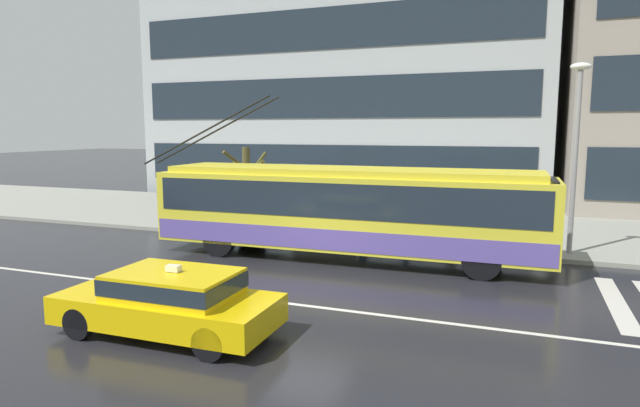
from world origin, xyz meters
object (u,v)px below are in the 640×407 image
(bus_shelter, at_px, (319,182))
(pedestrian_walking_past, at_px, (406,192))
(pedestrian_at_shelter, at_px, (364,191))
(street_tree_bare, at_px, (247,178))
(trolleybus, at_px, (347,209))
(pedestrian_approaching_curb, at_px, (453,210))
(street_lamp, at_px, (576,141))
(taxi_oncoming_near, at_px, (170,299))

(bus_shelter, distance_m, pedestrian_walking_past, 3.45)
(pedestrian_at_shelter, bearing_deg, street_tree_bare, 170.91)
(trolleybus, bearing_deg, bus_shelter, 121.98)
(bus_shelter, xyz_separation_m, street_tree_bare, (-3.91, 1.36, -0.11))
(bus_shelter, distance_m, pedestrian_approaching_curb, 5.12)
(pedestrian_walking_past, bearing_deg, trolleybus, -107.79)
(street_lamp, relative_size, street_tree_bare, 1.89)
(trolleybus, bearing_deg, street_lamp, 21.52)
(street_lamp, bearing_deg, taxi_oncoming_near, -128.62)
(bus_shelter, relative_size, pedestrian_approaching_curb, 2.41)
(trolleybus, distance_m, pedestrian_walking_past, 3.66)
(trolleybus, relative_size, street_lamp, 2.27)
(bus_shelter, xyz_separation_m, pedestrian_walking_past, (3.43, -0.23, -0.25))
(pedestrian_at_shelter, distance_m, pedestrian_approaching_curb, 3.42)
(pedestrian_at_shelter, relative_size, pedestrian_walking_past, 0.97)
(trolleybus, bearing_deg, street_tree_bare, 140.89)
(trolleybus, height_order, taxi_oncoming_near, trolleybus)
(taxi_oncoming_near, relative_size, street_tree_bare, 1.41)
(bus_shelter, height_order, pedestrian_approaching_curb, bus_shelter)
(trolleybus, height_order, street_lamp, street_lamp)
(street_lamp, height_order, street_tree_bare, street_lamp)
(taxi_oncoming_near, distance_m, street_lamp, 12.85)
(bus_shelter, height_order, pedestrian_at_shelter, bus_shelter)
(taxi_oncoming_near, distance_m, bus_shelter, 11.03)
(pedestrian_walking_past, bearing_deg, pedestrian_at_shelter, 158.57)
(street_tree_bare, bearing_deg, taxi_oncoming_near, -68.13)
(pedestrian_approaching_curb, xyz_separation_m, pedestrian_walking_past, (-1.61, -0.45, 0.62))
(trolleybus, xyz_separation_m, pedestrian_at_shelter, (-0.65, 4.17, 0.08))
(taxi_oncoming_near, height_order, bus_shelter, bus_shelter)
(trolleybus, xyz_separation_m, street_lamp, (6.50, 2.56, 2.09))
(taxi_oncoming_near, xyz_separation_m, street_tree_bare, (-4.93, 12.27, 1.17))
(bus_shelter, distance_m, street_tree_bare, 4.14)
(trolleybus, bearing_deg, pedestrian_approaching_curb, 55.28)
(pedestrian_walking_past, xyz_separation_m, street_lamp, (5.38, -0.92, 1.92))
(pedestrian_walking_past, bearing_deg, street_lamp, -9.66)
(pedestrian_approaching_curb, bearing_deg, pedestrian_walking_past, -164.30)
(street_lamp, bearing_deg, pedestrian_walking_past, 170.34)
(taxi_oncoming_near, bearing_deg, bus_shelter, 95.30)
(bus_shelter, bearing_deg, taxi_oncoming_near, -84.70)
(pedestrian_at_shelter, bearing_deg, taxi_oncoming_near, -93.29)
(bus_shelter, relative_size, street_lamp, 0.68)
(bus_shelter, height_order, street_tree_bare, street_tree_bare)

